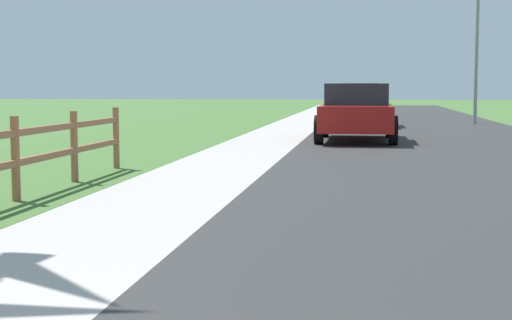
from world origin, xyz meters
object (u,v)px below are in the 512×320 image
at_px(parked_car_silver, 360,100).
at_px(street_lamp, 480,32).
at_px(parked_car_beige, 362,105).
at_px(parked_suv_red, 357,112).

distance_m(parked_car_silver, street_lamp, 9.20).
bearing_deg(parked_car_beige, parked_car_silver, 90.92).
bearing_deg(parked_suv_red, street_lamp, 65.24).
distance_m(parked_car_beige, street_lamp, 5.54).
relative_size(parked_car_beige, street_lamp, 0.74).
height_order(parked_car_beige, parked_car_silver, parked_car_silver).
bearing_deg(street_lamp, parked_suv_red, -114.76).
xyz_separation_m(parked_car_silver, street_lamp, (4.57, -7.50, 2.74)).
relative_size(parked_suv_red, street_lamp, 0.78).
bearing_deg(parked_suv_red, parked_car_silver, 90.14).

